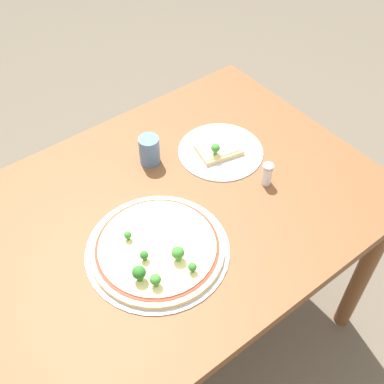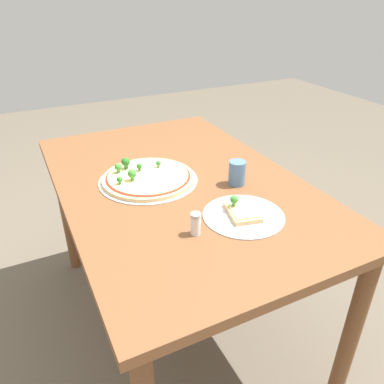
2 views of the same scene
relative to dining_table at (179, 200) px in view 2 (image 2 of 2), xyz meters
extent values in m
plane|color=brown|center=(0.00, 0.00, -0.67)|extent=(8.00, 8.00, 0.00)
cube|color=brown|center=(0.00, 0.00, 0.07)|extent=(1.38, 0.89, 0.04)
cylinder|color=brown|center=(-0.63, -0.38, -0.31)|extent=(0.06, 0.06, 0.73)
cylinder|color=brown|center=(0.63, -0.38, -0.31)|extent=(0.06, 0.06, 0.73)
cylinder|color=brown|center=(0.63, 0.38, -0.31)|extent=(0.06, 0.06, 0.73)
cylinder|color=#B7B7BC|center=(0.05, 0.11, 0.09)|extent=(0.39, 0.39, 0.00)
cylinder|color=#E5C17F|center=(0.05, 0.11, 0.10)|extent=(0.36, 0.36, 0.01)
cylinder|color=#A82D1E|center=(0.05, 0.11, 0.11)|extent=(0.33, 0.33, 0.00)
cylinder|color=#F4DB8E|center=(0.05, 0.11, 0.11)|extent=(0.31, 0.31, 0.00)
sphere|color=#337A2D|center=(0.02, 0.23, 0.13)|extent=(0.02, 0.02, 0.02)
cylinder|color=#3F8136|center=(0.02, 0.23, 0.12)|extent=(0.01, 0.01, 0.01)
sphere|color=#286B23|center=(0.10, 0.12, 0.13)|extent=(0.02, 0.02, 0.02)
cylinder|color=#37742D|center=(0.10, 0.12, 0.12)|extent=(0.01, 0.01, 0.01)
sphere|color=#337A2D|center=(0.10, 0.04, 0.13)|extent=(0.02, 0.02, 0.02)
cylinder|color=#3F8136|center=(0.10, 0.04, 0.12)|extent=(0.01, 0.01, 0.01)
sphere|color=#3D8933|center=(0.12, 0.20, 0.14)|extent=(0.03, 0.03, 0.03)
cylinder|color=#488E3A|center=(0.12, 0.20, 0.12)|extent=(0.01, 0.01, 0.01)
sphere|color=#286B23|center=(0.14, 0.17, 0.15)|extent=(0.03, 0.03, 0.03)
cylinder|color=#37742D|center=(0.14, 0.17, 0.12)|extent=(0.02, 0.02, 0.02)
sphere|color=#3D8933|center=(0.03, 0.18, 0.14)|extent=(0.03, 0.03, 0.03)
cylinder|color=#488E3A|center=(0.03, 0.18, 0.12)|extent=(0.02, 0.02, 0.02)
cylinder|color=#B7B7BC|center=(-0.33, -0.09, 0.09)|extent=(0.27, 0.27, 0.00)
cube|color=#E5C17F|center=(-0.33, -0.09, 0.10)|extent=(0.15, 0.12, 0.02)
cube|color=#F4DB8E|center=(-0.33, -0.09, 0.11)|extent=(0.13, 0.10, 0.00)
sphere|color=#3D8933|center=(-0.30, -0.07, 0.14)|extent=(0.03, 0.03, 0.03)
cylinder|color=#488E3A|center=(-0.30, -0.07, 0.12)|extent=(0.01, 0.01, 0.01)
cylinder|color=#4C7099|center=(-0.13, -0.19, 0.14)|extent=(0.06, 0.06, 0.10)
cylinder|color=silver|center=(-0.35, 0.10, 0.12)|extent=(0.03, 0.03, 0.06)
cylinder|color=#B2B2B7|center=(-0.35, 0.10, 0.16)|extent=(0.03, 0.03, 0.01)
camera|label=1|loc=(0.43, 0.75, 1.15)|focal=45.00mm
camera|label=2|loc=(-1.20, 0.53, 0.77)|focal=35.00mm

